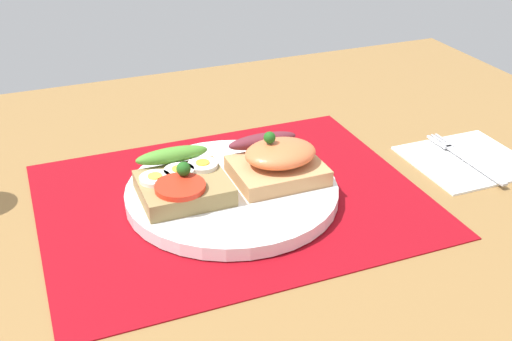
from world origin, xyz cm
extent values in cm
cube|color=olive|center=(0.00, 0.00, -1.60)|extent=(120.00, 90.00, 3.20)
cube|color=maroon|center=(0.00, 0.00, 0.15)|extent=(43.61, 34.58, 0.30)
cylinder|color=white|center=(0.00, 0.00, 1.07)|extent=(24.60, 24.60, 1.53)
cube|color=olive|center=(-5.69, -0.11, 2.86)|extent=(9.77, 8.66, 2.06)
cylinder|color=red|center=(-6.55, -1.82, 4.19)|extent=(5.55, 5.55, 0.60)
ellipsoid|color=#4F8D2F|center=(-5.69, 4.62, 4.79)|extent=(8.60, 2.20, 1.80)
sphere|color=#1E5919|center=(-5.59, -0.11, 5.29)|extent=(1.60, 1.60, 1.60)
cylinder|color=white|center=(-8.62, 1.06, 4.14)|extent=(3.48, 3.48, 0.50)
cylinder|color=yellow|center=(-8.62, 1.06, 4.47)|extent=(1.57, 1.57, 0.16)
cylinder|color=white|center=(-5.69, 1.72, 4.14)|extent=(3.48, 3.48, 0.50)
cylinder|color=yellow|center=(-5.69, 1.72, 4.47)|extent=(1.57, 1.57, 0.16)
cylinder|color=white|center=(-2.76, 2.14, 4.14)|extent=(3.48, 3.48, 0.50)
cylinder|color=yellow|center=(-2.76, 2.14, 4.47)|extent=(1.57, 1.57, 0.16)
cube|color=tan|center=(5.69, -0.08, 2.77)|extent=(10.39, 8.53, 1.87)
ellipsoid|color=orange|center=(6.05, 0.11, 5.00)|extent=(8.52, 6.82, 2.60)
ellipsoid|color=maroon|center=(5.69, 4.58, 4.60)|extent=(8.83, 2.20, 1.80)
sphere|color=#1E5919|center=(4.89, 0.52, 7.00)|extent=(1.40, 1.40, 1.40)
cube|color=white|center=(31.71, -2.20, 0.30)|extent=(14.44, 13.45, 0.60)
cube|color=#B7B7BC|center=(31.11, -4.43, 0.76)|extent=(0.80, 11.17, 0.32)
cube|color=#B7B7BC|center=(31.11, 1.35, 0.76)|extent=(1.50, 1.20, 0.32)
cube|color=#B7B7BC|center=(30.46, 3.35, 0.76)|extent=(0.32, 2.80, 0.32)
cube|color=#B7B7BC|center=(31.11, 3.35, 0.76)|extent=(0.32, 2.80, 0.32)
cube|color=#B7B7BC|center=(31.76, 3.35, 0.76)|extent=(0.32, 2.80, 0.32)
camera|label=1|loc=(-20.63, -59.31, 38.39)|focal=44.13mm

